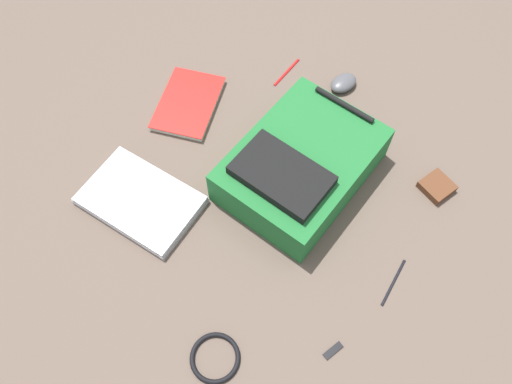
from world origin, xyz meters
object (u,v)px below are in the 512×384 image
backpack (300,166)px  pen_blue (394,282)px  book_comic (188,104)px  computer_mouse (344,83)px  laptop (141,200)px  cable_coil (215,358)px  usb_stick (333,350)px  pen_black (287,72)px  earbud_pouch (437,187)px

backpack → pen_blue: (0.41, -0.07, -0.07)m
book_comic → computer_mouse: bearing=52.8°
backpack → book_comic: (-0.44, -0.04, -0.06)m
laptop → cable_coil: 0.50m
cable_coil → pen_blue: size_ratio=0.86×
computer_mouse → cable_coil: 0.97m
computer_mouse → usb_stick: computer_mouse is taller
computer_mouse → pen_black: (-0.18, -0.08, -0.01)m
earbud_pouch → book_comic: bearing=-158.6°
pen_blue → backpack: bearing=170.3°
backpack → pen_blue: bearing=-9.7°
computer_mouse → pen_black: computer_mouse is taller
book_comic → backpack: bearing=5.7°
book_comic → earbud_pouch: size_ratio=3.73×
cable_coil → pen_blue: 0.52m
laptop → usb_stick: (0.68, 0.06, -0.01)m
pen_blue → usb_stick: 0.25m
cable_coil → usb_stick: size_ratio=2.29×
cable_coil → pen_blue: cable_coil is taller
laptop → earbud_pouch: 0.88m
book_comic → pen_blue: bearing=-1.7°
computer_mouse → cable_coil: (0.33, -0.91, -0.01)m
computer_mouse → earbud_pouch: bearing=-7.7°
computer_mouse → pen_black: bearing=-147.9°
pen_blue → usb_stick: size_ratio=2.68×
pen_blue → earbud_pouch: bearing=104.6°
cable_coil → pen_black: size_ratio=0.89×
laptop → usb_stick: 0.68m
pen_blue → usb_stick: bearing=-90.7°
laptop → backpack: bearing=54.4°
cable_coil → usb_stick: bearing=47.4°
pen_blue → laptop: bearing=-155.1°
cable_coil → computer_mouse: bearing=109.8°
book_comic → usb_stick: (0.85, -0.28, -0.01)m
laptop → usb_stick: size_ratio=6.65×
book_comic → earbud_pouch: earbud_pouch is taller
usb_stick → backpack: bearing=141.3°
backpack → earbud_pouch: size_ratio=5.77×
cable_coil → pen_blue: bearing=66.5°
backpack → earbud_pouch: backpack is taller
pen_black → earbud_pouch: earbud_pouch is taller
pen_black → backpack: bearing=-42.9°
book_comic → pen_blue: book_comic is taller
pen_blue → usb_stick: (-0.00, -0.25, -0.00)m
computer_mouse → pen_blue: computer_mouse is taller
laptop → cable_coil: laptop is taller
earbud_pouch → usb_stick: size_ratio=1.51×
backpack → laptop: 0.48m
computer_mouse → usb_stick: (0.53, -0.69, -0.01)m
computer_mouse → book_comic: bearing=-120.6°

